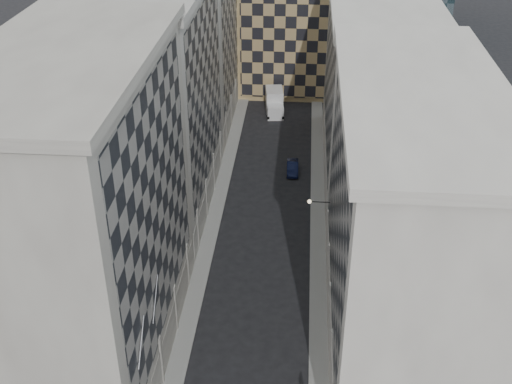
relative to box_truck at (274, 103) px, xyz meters
The scene contains 12 objects.
sidewalk_west 27.72m from the box_truck, 99.65° to the right, with size 1.50×100.00×0.15m, color gray.
sidewalk_east 27.95m from the box_truck, 77.89° to the right, with size 1.50×100.00×0.15m, color gray.
bldg_left_a 48.58m from the box_truck, 102.51° to the right, with size 10.80×22.80×23.70m.
bldg_left_b 28.22m from the box_truck, 112.91° to the right, with size 10.80×22.80×22.70m.
bldg_left_c 14.18m from the box_truck, 167.35° to the right, with size 10.80×22.80×21.70m.
bldg_right_a 44.75m from the box_truck, 74.81° to the right, with size 10.80×26.80×20.70m.
bldg_right_b 20.96m from the box_truck, 53.07° to the right, with size 10.80×28.80×19.70m.
tan_block 13.60m from the box_truck, 76.16° to the left, with size 16.80×14.80×18.80m.
flagpoles_left 52.01m from the box_truck, 95.89° to the right, with size 0.10×6.33×2.33m.
bracket_lamp 34.03m from the box_truck, 81.48° to the right, with size 1.98×0.36×0.36m.
box_truck is the anchor object (origin of this frame).
dark_car 17.22m from the box_truck, 79.99° to the right, with size 1.30×3.72×1.23m, color black.
Camera 1 is at (3.29, -24.00, 35.67)m, focal length 45.00 mm.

